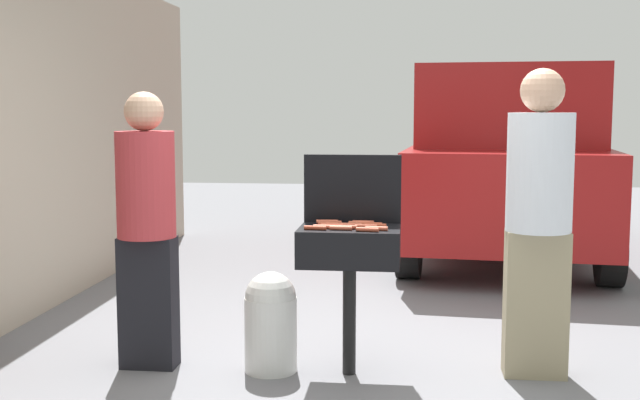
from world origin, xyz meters
TOP-DOWN VIEW (x-y plane):
  - ground_plane at (0.00, 0.00)m, footprint 24.00×24.00m
  - house_wall_side at (-2.61, 1.00)m, footprint 0.24×8.00m
  - bbq_grill at (0.01, -0.08)m, footprint 0.60×0.44m
  - grill_lid_open at (0.01, 0.14)m, footprint 0.60×0.05m
  - hot_dog_0 at (0.08, 0.04)m, footprint 0.13×0.03m
  - hot_dog_1 at (-0.11, 0.02)m, footprint 0.13×0.03m
  - hot_dog_2 at (-0.01, -0.16)m, footprint 0.13×0.03m
  - hot_dog_3 at (0.11, -0.11)m, footprint 0.13×0.03m
  - hot_dog_4 at (-0.12, -0.05)m, footprint 0.13×0.04m
  - hot_dog_5 at (-0.13, -0.16)m, footprint 0.13×0.03m
  - hot_dog_6 at (0.02, -0.08)m, footprint 0.13×0.04m
  - hot_dog_7 at (-0.03, -0.20)m, footprint 0.13×0.03m
  - hot_dog_8 at (-0.10, -0.11)m, footprint 0.13×0.03m
  - hot_dog_9 at (0.06, -0.00)m, footprint 0.13×0.03m
  - hot_dog_10 at (0.12, -0.24)m, footprint 0.13×0.04m
  - hot_dog_11 at (-0.18, -0.21)m, footprint 0.13×0.04m
  - hot_dog_12 at (0.13, -0.04)m, footprint 0.13×0.03m
  - hot_dog_13 at (-0.14, 0.05)m, footprint 0.13×0.03m
  - hot_dog_14 at (0.17, -0.19)m, footprint 0.13×0.04m
  - hot_dog_15 at (0.16, -0.08)m, footprint 0.13×0.04m
  - propane_tank at (-0.47, -0.09)m, footprint 0.32×0.32m
  - person_left at (-1.23, -0.09)m, footprint 0.36×0.36m
  - person_right at (1.12, 0.01)m, footprint 0.38×0.38m
  - parked_minivan at (1.40, 4.11)m, footprint 2.35×4.55m

SIDE VIEW (x-z plane):
  - ground_plane at x=0.00m, z-range 0.00..0.00m
  - propane_tank at x=-0.47m, z-range 0.01..0.63m
  - bbq_grill at x=0.01m, z-range 0.31..1.20m
  - hot_dog_0 at x=0.08m, z-range 0.90..0.92m
  - hot_dog_1 at x=-0.11m, z-range 0.90..0.92m
  - hot_dog_2 at x=-0.01m, z-range 0.90..0.92m
  - hot_dog_3 at x=0.11m, z-range 0.90..0.92m
  - hot_dog_4 at x=-0.12m, z-range 0.90..0.92m
  - hot_dog_5 at x=-0.13m, z-range 0.90..0.92m
  - hot_dog_6 at x=0.02m, z-range 0.90..0.92m
  - hot_dog_7 at x=-0.03m, z-range 0.90..0.92m
  - hot_dog_8 at x=-0.10m, z-range 0.90..0.92m
  - hot_dog_9 at x=0.06m, z-range 0.90..0.92m
  - hot_dog_10 at x=0.12m, z-range 0.90..0.92m
  - hot_dog_11 at x=-0.18m, z-range 0.90..0.92m
  - hot_dog_12 at x=0.13m, z-range 0.90..0.92m
  - hot_dog_13 at x=-0.14m, z-range 0.90..0.92m
  - hot_dog_14 at x=0.17m, z-range 0.90..0.92m
  - hot_dog_15 at x=0.16m, z-range 0.90..0.92m
  - person_left at x=-1.23m, z-range 0.07..1.77m
  - person_right at x=1.12m, z-range 0.08..1.91m
  - parked_minivan at x=1.40m, z-range 0.02..2.04m
  - grill_lid_open at x=0.01m, z-range 0.90..1.32m
  - house_wall_side at x=-2.61m, z-range 0.00..2.83m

